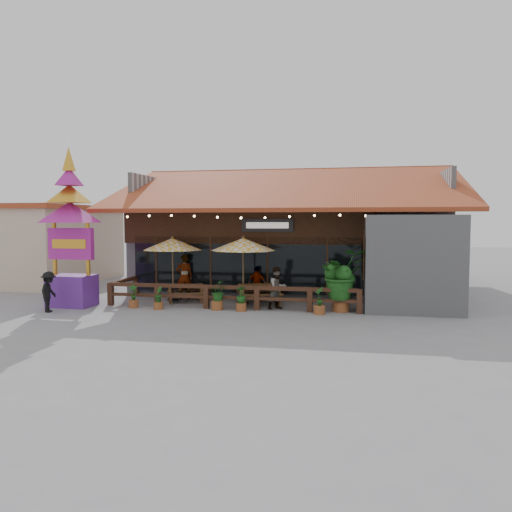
% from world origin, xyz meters
% --- Properties ---
extents(ground, '(100.00, 100.00, 0.00)m').
position_xyz_m(ground, '(0.00, 0.00, 0.00)').
color(ground, gray).
rests_on(ground, ground).
extents(restaurant_building, '(15.50, 14.73, 6.09)m').
position_xyz_m(restaurant_building, '(0.26, 6.61, 2.21)').
color(restaurant_building, '#A1A1A6').
rests_on(restaurant_building, ground).
extents(patio_railing, '(10.00, 2.60, 0.92)m').
position_xyz_m(patio_railing, '(-2.25, -0.27, 0.61)').
color(patio_railing, '#442418').
rests_on(patio_railing, ground).
extents(neighbor_building, '(8.40, 8.40, 4.22)m').
position_xyz_m(neighbor_building, '(-15.00, 6.00, 2.14)').
color(neighbor_building, beige).
rests_on(neighbor_building, ground).
extents(umbrella_left, '(2.58, 2.58, 2.75)m').
position_xyz_m(umbrella_left, '(-4.42, 1.02, 2.40)').
color(umbrella_left, brown).
rests_on(umbrella_left, ground).
extents(umbrella_right, '(3.05, 3.05, 2.79)m').
position_xyz_m(umbrella_right, '(-1.29, 0.65, 2.43)').
color(umbrella_right, brown).
rests_on(umbrella_right, ground).
extents(picnic_table_left, '(1.87, 1.76, 0.72)m').
position_xyz_m(picnic_table_left, '(-3.83, 0.88, 0.48)').
color(picnic_table_left, brown).
rests_on(picnic_table_left, ground).
extents(picnic_table_right, '(2.10, 1.96, 0.82)m').
position_xyz_m(picnic_table_right, '(-0.64, 0.80, 0.55)').
color(picnic_table_right, brown).
rests_on(picnic_table_right, ground).
extents(thai_sign_tower, '(2.52, 2.52, 6.73)m').
position_xyz_m(thai_sign_tower, '(-7.88, -1.02, 3.56)').
color(thai_sign_tower, '#602791').
rests_on(thai_sign_tower, ground).
extents(tropical_plant, '(2.21, 2.14, 2.34)m').
position_xyz_m(tropical_plant, '(2.63, -0.18, 1.34)').
color(tropical_plant, brown).
rests_on(tropical_plant, ground).
extents(diner_a, '(0.84, 0.73, 1.95)m').
position_xyz_m(diner_a, '(-4.10, 1.54, 0.97)').
color(diner_a, '#382012').
rests_on(diner_a, ground).
extents(diner_b, '(0.99, 0.99, 1.62)m').
position_xyz_m(diner_b, '(0.23, -0.13, 0.81)').
color(diner_b, '#382012').
rests_on(diner_b, ground).
extents(diner_c, '(0.94, 0.63, 1.48)m').
position_xyz_m(diner_c, '(-0.89, 1.59, 0.74)').
color(diner_c, '#382012').
rests_on(diner_c, ground).
extents(pedestrian, '(0.75, 1.07, 1.52)m').
position_xyz_m(pedestrian, '(-8.00, -2.38, 0.76)').
color(pedestrian, black).
rests_on(pedestrian, ground).
extents(planter_a, '(0.39, 0.38, 0.92)m').
position_xyz_m(planter_a, '(-5.34, -0.89, 0.39)').
color(planter_a, brown).
rests_on(planter_a, ground).
extents(planter_b, '(0.36, 0.38, 0.87)m').
position_xyz_m(planter_b, '(-4.25, -1.05, 0.39)').
color(planter_b, brown).
rests_on(planter_b, ground).
extents(planter_c, '(0.85, 0.86, 1.08)m').
position_xyz_m(planter_c, '(-2.01, -0.72, 0.61)').
color(planter_c, brown).
rests_on(planter_c, ground).
extents(planter_d, '(0.50, 0.50, 0.95)m').
position_xyz_m(planter_d, '(-1.05, -0.81, 0.46)').
color(planter_d, brown).
rests_on(planter_d, ground).
extents(planter_e, '(0.41, 0.43, 1.00)m').
position_xyz_m(planter_e, '(1.88, -0.91, 0.42)').
color(planter_e, brown).
rests_on(planter_e, ground).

